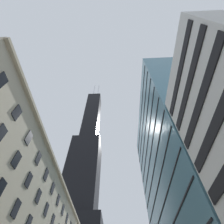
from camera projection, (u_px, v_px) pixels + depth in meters
name	position (u px, v px, depth m)	size (l,w,h in m)	color
dark_skyscraper	(80.00, 192.00, 93.06)	(27.42, 27.42, 179.90)	black
glass_office_midrise	(187.00, 171.00, 37.16)	(14.92, 35.55, 48.23)	teal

